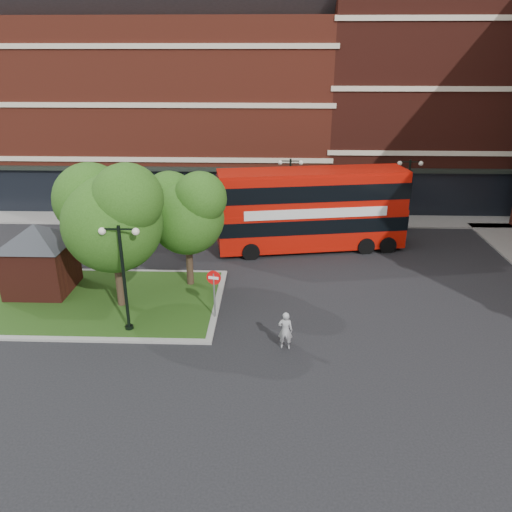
{
  "coord_description": "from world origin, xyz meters",
  "views": [
    {
      "loc": [
        0.84,
        -19.02,
        11.55
      ],
      "look_at": [
        0.02,
        4.46,
        2.0
      ],
      "focal_mm": 35.0,
      "sensor_mm": 36.0,
      "label": 1
    }
  ],
  "objects_px": {
    "woman": "(285,330)",
    "car_silver": "(221,220)",
    "bus": "(312,205)",
    "car_white": "(371,221)"
  },
  "relations": [
    {
      "from": "woman",
      "to": "car_silver",
      "type": "xyz_separation_m",
      "value": [
        -4.26,
        15.4,
        -0.24
      ]
    },
    {
      "from": "bus",
      "to": "car_white",
      "type": "xyz_separation_m",
      "value": [
        4.48,
        3.71,
        -2.26
      ]
    },
    {
      "from": "car_silver",
      "to": "bus",
      "type": "bearing_deg",
      "value": -127.3
    },
    {
      "from": "bus",
      "to": "car_white",
      "type": "height_order",
      "value": "bus"
    },
    {
      "from": "woman",
      "to": "car_white",
      "type": "bearing_deg",
      "value": -106.82
    },
    {
      "from": "car_silver",
      "to": "car_white",
      "type": "bearing_deg",
      "value": -95.88
    },
    {
      "from": "bus",
      "to": "car_white",
      "type": "distance_m",
      "value": 6.24
    },
    {
      "from": "bus",
      "to": "car_silver",
      "type": "xyz_separation_m",
      "value": [
        -6.07,
        3.71,
        -2.3
      ]
    },
    {
      "from": "bus",
      "to": "car_white",
      "type": "relative_size",
      "value": 3.02
    },
    {
      "from": "car_white",
      "to": "car_silver",
      "type": "bearing_deg",
      "value": 83.08
    }
  ]
}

